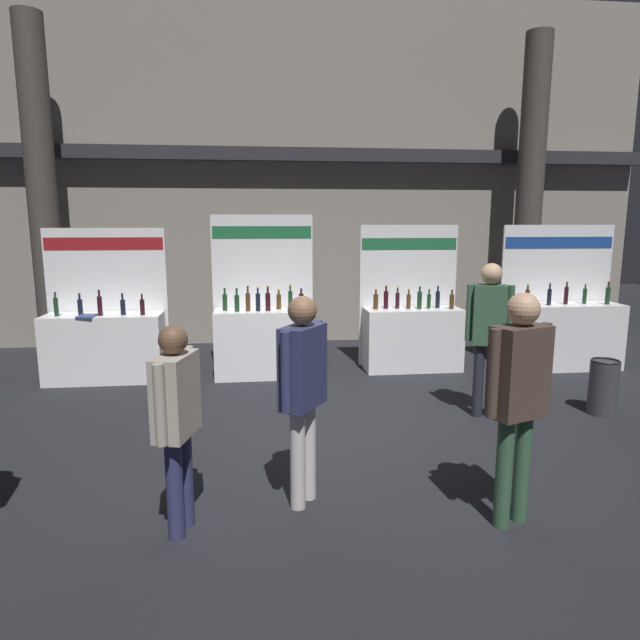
% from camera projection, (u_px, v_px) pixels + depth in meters
% --- Properties ---
extents(ground_plane, '(27.00, 27.00, 0.00)m').
position_uv_depth(ground_plane, '(323.00, 429.00, 6.23)').
color(ground_plane, black).
extents(hall_colonnade, '(13.50, 1.35, 6.42)m').
position_uv_depth(hall_colonnade, '(294.00, 175.00, 10.30)').
color(hall_colonnade, gray).
rests_on(hall_colonnade, ground_plane).
extents(exhibitor_booth_0, '(1.75, 0.69, 2.23)m').
position_uv_depth(exhibitor_booth_0, '(105.00, 341.00, 8.08)').
color(exhibitor_booth_0, white).
rests_on(exhibitor_booth_0, ground_plane).
extents(exhibitor_booth_1, '(1.54, 0.66, 2.43)m').
position_uv_depth(exhibitor_booth_1, '(264.00, 336.00, 8.32)').
color(exhibitor_booth_1, white).
rests_on(exhibitor_booth_1, ground_plane).
extents(exhibitor_booth_2, '(1.58, 0.66, 2.27)m').
position_uv_depth(exhibitor_booth_2, '(412.00, 332.00, 8.72)').
color(exhibitor_booth_2, white).
rests_on(exhibitor_booth_2, ground_plane).
extents(exhibitor_booth_3, '(1.86, 0.66, 2.27)m').
position_uv_depth(exhibitor_booth_3, '(562.00, 330.00, 8.79)').
color(exhibitor_booth_3, white).
rests_on(exhibitor_booth_3, ground_plane).
extents(trash_bin, '(0.34, 0.34, 0.68)m').
position_uv_depth(trash_bin, '(603.00, 387.00, 6.67)').
color(trash_bin, '#38383D').
rests_on(trash_bin, ground_plane).
extents(visitor_1, '(0.43, 0.52, 1.74)m').
position_uv_depth(visitor_1, '(303.00, 381.00, 4.41)').
color(visitor_1, silver).
rests_on(visitor_1, ground_plane).
extents(visitor_2, '(0.51, 0.33, 1.85)m').
position_uv_depth(visitor_2, '(489.00, 326.00, 6.44)').
color(visitor_2, '#23232D').
rests_on(visitor_2, ground_plane).
extents(visitor_3, '(0.56, 0.38, 1.81)m').
position_uv_depth(visitor_3, '(518.00, 387.00, 4.10)').
color(visitor_3, '#33563D').
rests_on(visitor_3, ground_plane).
extents(visitor_4, '(0.32, 0.59, 1.59)m').
position_uv_depth(visitor_4, '(176.00, 412.00, 4.01)').
color(visitor_4, navy).
rests_on(visitor_4, ground_plane).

